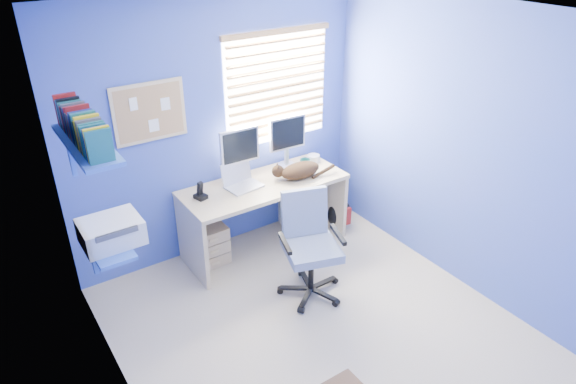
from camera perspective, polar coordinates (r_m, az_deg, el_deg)
floor at (r=4.43m, az=3.20°, el=-14.80°), size 3.00×3.20×0.00m
ceiling at (r=3.28m, az=4.42°, el=19.03°), size 3.00×3.20×0.00m
wall_back at (r=4.93m, az=-7.69°, el=6.96°), size 3.00×0.01×2.50m
wall_front at (r=2.84m, az=24.24°, el=-13.45°), size 3.00×0.01×2.50m
wall_left at (r=3.14m, az=-18.83°, el=-7.84°), size 0.01×3.20×2.50m
wall_right at (r=4.68m, az=18.53°, el=4.49°), size 0.01×3.20×2.50m
desk at (r=5.16m, az=-2.60°, el=-2.66°), size 1.63×0.65×0.74m
laptop at (r=4.87m, az=-4.96°, el=1.68°), size 0.36×0.30×0.22m
monitor_left at (r=4.94m, az=-5.44°, el=4.11°), size 0.40×0.13×0.54m
monitor_right at (r=5.22m, az=-0.17°, el=5.61°), size 0.41×0.14×0.54m
phone at (r=4.74m, az=-9.74°, el=0.19°), size 0.12×0.13×0.17m
mug at (r=5.26m, az=1.91°, el=3.16°), size 0.10×0.09×0.10m
cd_spindle at (r=5.43m, az=2.85°, el=3.79°), size 0.13×0.13×0.07m
cat at (r=5.06m, az=1.38°, el=2.43°), size 0.48×0.37×0.15m
tower_pc at (r=5.53m, az=0.60°, el=-2.13°), size 0.28×0.47×0.45m
drawer_boxes at (r=5.08m, az=-8.86°, el=-5.80°), size 0.35×0.28×0.41m
yellow_book at (r=5.37m, az=0.57°, el=-4.41°), size 0.03×0.17×0.24m
backpack at (r=5.63m, az=5.70°, el=-2.40°), size 0.31×0.26×0.33m
office_chair at (r=4.58m, az=2.41°, el=-7.35°), size 0.69×0.69×0.95m
window_blinds at (r=5.11m, az=-1.13°, el=11.53°), size 1.15×0.05×1.10m
corkboard at (r=4.58m, az=-15.13°, el=8.55°), size 0.64×0.02×0.52m
wall_shelves at (r=3.72m, az=-20.52°, el=1.03°), size 0.42×0.90×1.05m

